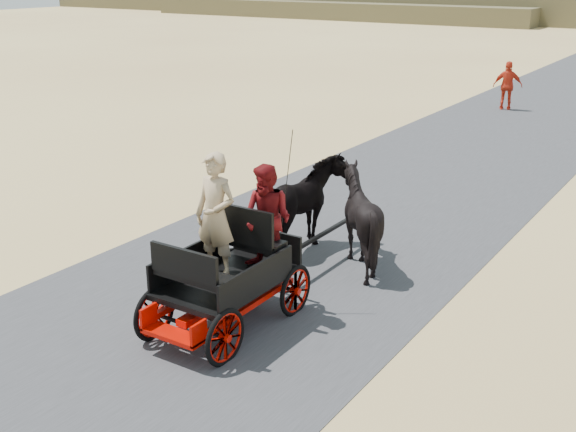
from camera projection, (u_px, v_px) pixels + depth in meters
The scene contains 9 objects.
ground at pixel (83, 382), 9.01m from camera, with size 140.00×140.00×0.00m, color tan.
road at pixel (83, 382), 9.01m from camera, with size 6.00×140.00×0.01m, color #38383A.
ridge_near at pixel (328, 10), 70.12m from camera, with size 40.00×4.00×1.60m, color brown.
carriage at pixel (227, 302), 10.34m from camera, with size 1.30×2.40×0.72m, color black, non-canonical shape.
horse_left at pixel (305, 207), 12.84m from camera, with size 0.91×2.01×1.70m, color black.
horse_right at pixel (360, 219), 12.27m from camera, with size 1.37×1.54×1.70m, color black.
driver_man at pixel (216, 216), 10.07m from camera, with size 0.66×0.43×1.80m, color tan.
passenger_woman at pixel (267, 219), 10.29m from camera, with size 0.77×0.60×1.58m, color #660C0F.
pedestrian at pixel (508, 86), 25.76m from camera, with size 1.01×0.42×1.73m, color red.
Camera 1 is at (6.42, -5.16, 4.92)m, focal length 45.00 mm.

